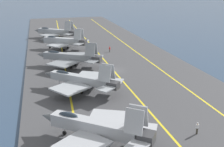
{
  "coord_description": "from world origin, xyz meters",
  "views": [
    {
      "loc": [
        -61.12,
        16.46,
        20.74
      ],
      "look_at": [
        -9.33,
        2.82,
        2.9
      ],
      "focal_mm": 45.0,
      "sensor_mm": 36.0,
      "label": 1
    }
  ],
  "objects_px": {
    "parked_jet_fourth": "(69,57)",
    "crew_green_vest": "(95,49)",
    "parked_jet_second": "(96,127)",
    "parked_jet_fifth": "(63,41)",
    "parked_jet_third": "(81,80)",
    "parked_jet_sixth": "(55,32)",
    "crew_red_vest": "(110,49)",
    "crew_white_vest": "(197,128)"
  },
  "relations": [
    {
      "from": "crew_white_vest",
      "to": "parked_jet_fourth",
      "type": "bearing_deg",
      "value": 19.98
    },
    {
      "from": "crew_green_vest",
      "to": "parked_jet_second",
      "type": "bearing_deg",
      "value": 168.59
    },
    {
      "from": "crew_red_vest",
      "to": "parked_jet_fourth",
      "type": "bearing_deg",
      "value": 132.11
    },
    {
      "from": "parked_jet_third",
      "to": "parked_jet_sixth",
      "type": "relative_size",
      "value": 0.92
    },
    {
      "from": "parked_jet_fourth",
      "to": "parked_jet_fifth",
      "type": "xyz_separation_m",
      "value": [
        18.78,
        -0.17,
        0.2
      ]
    },
    {
      "from": "crew_white_vest",
      "to": "parked_jet_fifth",
      "type": "bearing_deg",
      "value": 13.35
    },
    {
      "from": "parked_jet_fourth",
      "to": "parked_jet_sixth",
      "type": "relative_size",
      "value": 1.0
    },
    {
      "from": "parked_jet_second",
      "to": "crew_red_vest",
      "type": "relative_size",
      "value": 8.76
    },
    {
      "from": "parked_jet_fifth",
      "to": "parked_jet_sixth",
      "type": "relative_size",
      "value": 0.94
    },
    {
      "from": "parked_jet_sixth",
      "to": "crew_red_vest",
      "type": "distance_m",
      "value": 29.09
    },
    {
      "from": "crew_red_vest",
      "to": "crew_green_vest",
      "type": "distance_m",
      "value": 4.31
    },
    {
      "from": "crew_white_vest",
      "to": "crew_green_vest",
      "type": "bearing_deg",
      "value": 4.78
    },
    {
      "from": "crew_white_vest",
      "to": "crew_red_vest",
      "type": "relative_size",
      "value": 1.04
    },
    {
      "from": "parked_jet_fifth",
      "to": "crew_white_vest",
      "type": "xyz_separation_m",
      "value": [
        -55.47,
        -13.17,
        -1.66
      ]
    },
    {
      "from": "parked_jet_fourth",
      "to": "crew_green_vest",
      "type": "bearing_deg",
      "value": -34.36
    },
    {
      "from": "parked_jet_sixth",
      "to": "parked_jet_third",
      "type": "bearing_deg",
      "value": -178.7
    },
    {
      "from": "parked_jet_third",
      "to": "crew_red_vest",
      "type": "bearing_deg",
      "value": -24.2
    },
    {
      "from": "parked_jet_fourth",
      "to": "crew_red_vest",
      "type": "xyz_separation_m",
      "value": [
        11.95,
        -13.22,
        -1.5
      ]
    },
    {
      "from": "parked_jet_fifth",
      "to": "parked_jet_sixth",
      "type": "distance_m",
      "value": 18.56
    },
    {
      "from": "parked_jet_fourth",
      "to": "crew_red_vest",
      "type": "bearing_deg",
      "value": -47.89
    },
    {
      "from": "parked_jet_third",
      "to": "crew_green_vest",
      "type": "distance_m",
      "value": 31.58
    },
    {
      "from": "parked_jet_second",
      "to": "crew_green_vest",
      "type": "relative_size",
      "value": 8.74
    },
    {
      "from": "parked_jet_third",
      "to": "crew_red_vest",
      "type": "xyz_separation_m",
      "value": [
        28.83,
        -12.96,
        -1.43
      ]
    },
    {
      "from": "parked_jet_third",
      "to": "crew_white_vest",
      "type": "height_order",
      "value": "parked_jet_third"
    },
    {
      "from": "crew_red_vest",
      "to": "crew_green_vest",
      "type": "xyz_separation_m",
      "value": [
        1.43,
        4.07,
        0.0
      ]
    },
    {
      "from": "parked_jet_sixth",
      "to": "parked_jet_fourth",
      "type": "bearing_deg",
      "value": -178.51
    },
    {
      "from": "parked_jet_second",
      "to": "parked_jet_third",
      "type": "distance_m",
      "value": 18.39
    },
    {
      "from": "parked_jet_fourth",
      "to": "parked_jet_sixth",
      "type": "distance_m",
      "value": 37.31
    },
    {
      "from": "parked_jet_sixth",
      "to": "crew_green_vest",
      "type": "relative_size",
      "value": 9.44
    },
    {
      "from": "parked_jet_third",
      "to": "parked_jet_fourth",
      "type": "height_order",
      "value": "parked_jet_fourth"
    },
    {
      "from": "parked_jet_second",
      "to": "crew_white_vest",
      "type": "distance_m",
      "value": 14.14
    },
    {
      "from": "parked_jet_second",
      "to": "parked_jet_fifth",
      "type": "height_order",
      "value": "parked_jet_fifth"
    },
    {
      "from": "parked_jet_second",
      "to": "parked_jet_third",
      "type": "xyz_separation_m",
      "value": [
        18.36,
        -0.93,
        0.1
      ]
    },
    {
      "from": "parked_jet_second",
      "to": "parked_jet_sixth",
      "type": "bearing_deg",
      "value": 0.24
    },
    {
      "from": "parked_jet_fourth",
      "to": "crew_green_vest",
      "type": "height_order",
      "value": "parked_jet_fourth"
    },
    {
      "from": "parked_jet_sixth",
      "to": "crew_green_vest",
      "type": "bearing_deg",
      "value": -157.07
    },
    {
      "from": "parked_jet_third",
      "to": "parked_jet_fourth",
      "type": "xyz_separation_m",
      "value": [
        16.88,
        0.26,
        0.07
      ]
    },
    {
      "from": "crew_red_vest",
      "to": "crew_white_vest",
      "type": "bearing_deg",
      "value": -179.86
    },
    {
      "from": "parked_jet_fifth",
      "to": "crew_red_vest",
      "type": "distance_m",
      "value": 14.82
    },
    {
      "from": "parked_jet_third",
      "to": "crew_red_vest",
      "type": "distance_m",
      "value": 31.64
    },
    {
      "from": "parked_jet_second",
      "to": "parked_jet_fourth",
      "type": "xyz_separation_m",
      "value": [
        35.25,
        -0.67,
        0.17
      ]
    },
    {
      "from": "parked_jet_second",
      "to": "crew_green_vest",
      "type": "height_order",
      "value": "parked_jet_second"
    }
  ]
}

